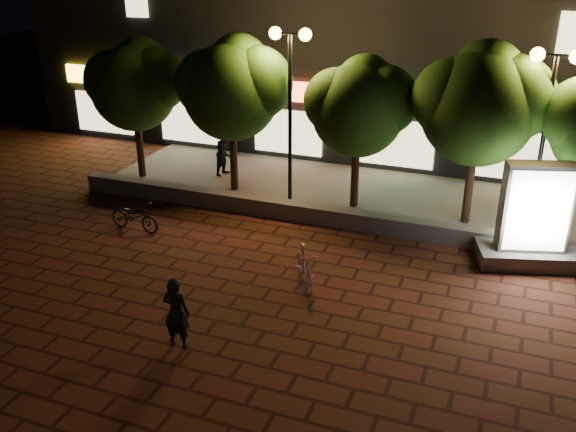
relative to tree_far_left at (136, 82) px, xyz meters
The scene contains 15 objects.
ground 9.43m from the tree_far_left, 38.18° to the right, with size 80.00×80.00×0.00m, color #55231A.
retaining_wall 7.72m from the tree_far_left, 11.89° to the right, with size 16.00×0.45×0.50m, color slate.
sidewalk 7.74m from the tree_far_left, ahead, with size 16.00×5.00×0.08m, color slate.
building_block 10.38m from the tree_far_left, 47.32° to the left, with size 28.00×8.12×11.30m.
tree_far_left is the anchor object (origin of this frame).
tree_left 3.51m from the tree_far_left, ahead, with size 3.60×3.00×4.89m.
tree_mid 7.50m from the tree_far_left, ahead, with size 3.24×2.70×4.50m.
tree_right 10.81m from the tree_far_left, ahead, with size 3.72×3.10×5.07m.
street_lamp_left 5.50m from the tree_far_left, ahead, with size 1.26×0.36×5.18m.
street_lamp_right 12.47m from the tree_far_left, ahead, with size 1.26×0.36×4.98m.
ad_kiosk 12.82m from the tree_far_left, ahead, with size 2.68×1.85×2.64m.
scooter_pink 9.53m from the tree_far_left, 33.20° to the right, with size 0.44×1.55×0.93m, color #C083AB.
rider 10.53m from the tree_far_left, 53.44° to the right, with size 0.56×0.37×1.55m, color black.
scooter_parked 5.23m from the tree_far_left, 60.55° to the right, with size 0.55×1.58×0.83m, color black.
pedestrian 3.69m from the tree_far_left, 23.17° to the left, with size 0.76×0.59×1.57m, color black.
Camera 1 is at (4.91, -11.69, 7.37)m, focal length 38.91 mm.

